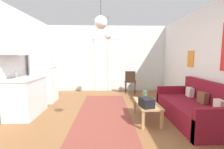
% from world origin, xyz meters
% --- Properties ---
extents(ground_plane, '(5.32, 7.41, 0.10)m').
position_xyz_m(ground_plane, '(0.00, 0.00, -0.05)').
color(ground_plane, brown).
extents(wall_back, '(4.92, 0.13, 2.65)m').
position_xyz_m(wall_back, '(-0.00, 3.45, 1.31)').
color(wall_back, silver).
rests_on(wall_back, ground_plane).
extents(area_rug, '(1.28, 3.58, 0.01)m').
position_xyz_m(area_rug, '(-0.11, 0.69, 0.01)').
color(area_rug, brown).
rests_on(area_rug, ground_plane).
extents(couch, '(0.94, 1.91, 0.88)m').
position_xyz_m(couch, '(1.93, 0.26, 0.27)').
color(couch, maroon).
rests_on(couch, ground_plane).
extents(coffee_table, '(0.45, 0.98, 0.40)m').
position_xyz_m(coffee_table, '(0.86, 0.35, 0.35)').
color(coffee_table, tan).
rests_on(coffee_table, ground_plane).
extents(bamboo_vase, '(0.11, 0.11, 0.42)m').
position_xyz_m(bamboo_vase, '(0.88, 0.65, 0.50)').
color(bamboo_vase, '#47704C').
rests_on(bamboo_vase, coffee_table).
extents(handbag, '(0.29, 0.35, 0.30)m').
position_xyz_m(handbag, '(0.77, 0.05, 0.50)').
color(handbag, black).
rests_on(handbag, coffee_table).
extents(refrigerator, '(0.66, 0.64, 1.72)m').
position_xyz_m(refrigerator, '(-1.98, 1.87, 0.86)').
color(refrigerator, white).
rests_on(refrigerator, ground_plane).
extents(kitchen_counter, '(0.62, 1.05, 2.13)m').
position_xyz_m(kitchen_counter, '(-2.01, 0.75, 0.81)').
color(kitchen_counter, silver).
rests_on(kitchen_counter, ground_plane).
extents(accent_chair, '(0.49, 0.48, 0.87)m').
position_xyz_m(accent_chair, '(0.87, 2.87, 0.50)').
color(accent_chair, black).
rests_on(accent_chair, ground_plane).
extents(pendant_lamp_near, '(0.21, 0.21, 0.78)m').
position_xyz_m(pendant_lamp_near, '(-0.12, -0.36, 1.98)').
color(pendant_lamp_near, black).
extents(pendant_lamp_far, '(0.23, 0.23, 0.70)m').
position_xyz_m(pendant_lamp_far, '(0.02, 1.91, 2.07)').
color(pendant_lamp_far, black).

